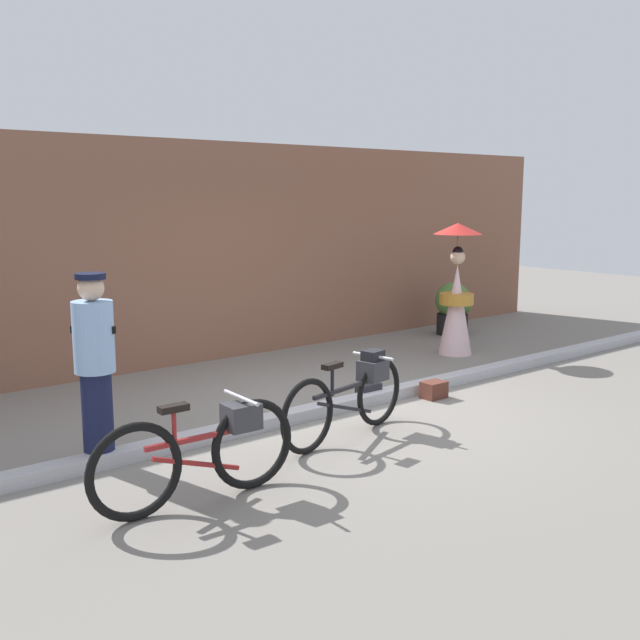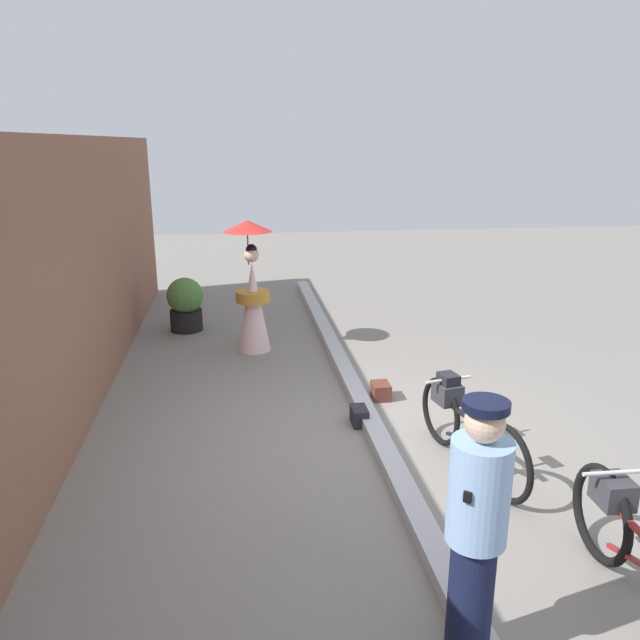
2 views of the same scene
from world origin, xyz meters
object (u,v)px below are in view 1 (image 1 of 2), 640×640
person_officer (95,364)px  potted_plant_by_door (454,307)px  backpack_on_pavement (434,389)px  bicycle_near_officer (203,450)px  bicycle_far_side (351,394)px  backpack_spare (369,392)px  person_with_parasol (457,292)px

person_officer → potted_plant_by_door: person_officer is taller
person_officer → backpack_on_pavement: 3.88m
bicycle_near_officer → person_officer: size_ratio=1.03×
person_officer → potted_plant_by_door: (6.91, 2.09, -0.42)m
bicycle_far_side → backpack_on_pavement: bicycle_far_side is taller
person_officer → backpack_spare: (3.13, 0.01, -0.78)m
person_with_parasol → backpack_spare: bearing=-158.4°
potted_plant_by_door → backpack_on_pavement: 4.01m
bicycle_far_side → person_officer: 2.36m
bicycle_far_side → backpack_spare: size_ratio=6.48×
bicycle_near_officer → person_officer: (-0.31, 1.27, 0.47)m
bicycle_far_side → backpack_spare: bearing=40.0°
backpack_on_pavement → backpack_spare: 0.76m
person_officer → person_with_parasol: bearing=10.3°
bicycle_far_side → person_with_parasol: size_ratio=0.92×
bicycle_far_side → bicycle_near_officer: bearing=-166.0°
bicycle_near_officer → potted_plant_by_door: (6.61, 3.36, 0.05)m
potted_plant_by_door → backpack_on_pavement: bearing=-141.7°
person_with_parasol → bicycle_near_officer: bearing=-157.0°
bicycle_far_side → backpack_on_pavement: (1.60, 0.41, -0.31)m
bicycle_near_officer → potted_plant_by_door: 7.41m
bicycle_far_side → person_officer: bearing=159.8°
person_officer → backpack_spare: person_officer is taller
bicycle_near_officer → bicycle_far_side: bearing=14.0°
backpack_spare → backpack_on_pavement: bearing=-31.3°
person_with_parasol → bicycle_far_side: bearing=-152.8°
bicycle_far_side → person_officer: (-2.17, 0.80, 0.46)m
bicycle_far_side → potted_plant_by_door: 5.55m
bicycle_near_officer → person_with_parasol: person_with_parasol is taller
bicycle_far_side → person_with_parasol: (3.60, 1.85, 0.49)m
person_officer → backpack_on_pavement: person_officer is taller
person_officer → potted_plant_by_door: size_ratio=1.90×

